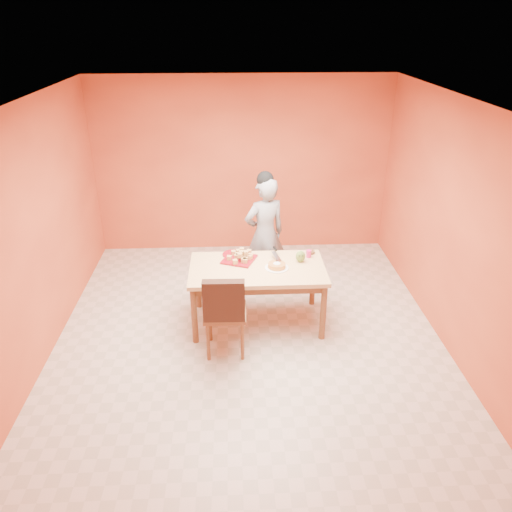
{
  "coord_description": "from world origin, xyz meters",
  "views": [
    {
      "loc": [
        -0.16,
        -4.96,
        3.46
      ],
      "look_at": [
        0.1,
        0.3,
        0.89
      ],
      "focal_mm": 35.0,
      "sensor_mm": 36.0,
      "label": 1
    }
  ],
  "objects_px": {
    "egg_ornament": "(300,256)",
    "checker_tin": "(310,252)",
    "dining_chair": "(225,311)",
    "sponge_cake": "(277,265)",
    "dining_table": "(257,274)",
    "magenta_glass": "(309,254)",
    "person": "(265,234)",
    "pastry_platter": "(239,259)",
    "red_dinner_plate": "(233,254)"
  },
  "relations": [
    {
      "from": "dining_chair",
      "to": "sponge_cake",
      "type": "height_order",
      "value": "dining_chair"
    },
    {
      "from": "person",
      "to": "checker_tin",
      "type": "height_order",
      "value": "person"
    },
    {
      "from": "sponge_cake",
      "to": "magenta_glass",
      "type": "distance_m",
      "value": 0.5
    },
    {
      "from": "sponge_cake",
      "to": "egg_ornament",
      "type": "xyz_separation_m",
      "value": [
        0.3,
        0.15,
        0.04
      ]
    },
    {
      "from": "person",
      "to": "checker_tin",
      "type": "bearing_deg",
      "value": 113.17
    },
    {
      "from": "egg_ornament",
      "to": "checker_tin",
      "type": "relative_size",
      "value": 1.36
    },
    {
      "from": "dining_chair",
      "to": "pastry_platter",
      "type": "bearing_deg",
      "value": 78.72
    },
    {
      "from": "red_dinner_plate",
      "to": "sponge_cake",
      "type": "height_order",
      "value": "sponge_cake"
    },
    {
      "from": "dining_chair",
      "to": "sponge_cake",
      "type": "xyz_separation_m",
      "value": [
        0.61,
        0.54,
        0.27
      ]
    },
    {
      "from": "dining_table",
      "to": "dining_chair",
      "type": "bearing_deg",
      "value": -123.78
    },
    {
      "from": "dining_chair",
      "to": "egg_ornament",
      "type": "height_order",
      "value": "dining_chair"
    },
    {
      "from": "egg_ornament",
      "to": "dining_table",
      "type": "bearing_deg",
      "value": 170.77
    },
    {
      "from": "dining_table",
      "to": "person",
      "type": "bearing_deg",
      "value": 80.8
    },
    {
      "from": "dining_table",
      "to": "sponge_cake",
      "type": "relative_size",
      "value": 7.69
    },
    {
      "from": "dining_chair",
      "to": "sponge_cake",
      "type": "distance_m",
      "value": 0.86
    },
    {
      "from": "pastry_platter",
      "to": "egg_ornament",
      "type": "relative_size",
      "value": 2.46
    },
    {
      "from": "red_dinner_plate",
      "to": "pastry_platter",
      "type": "bearing_deg",
      "value": -63.17
    },
    {
      "from": "red_dinner_plate",
      "to": "dining_chair",
      "type": "bearing_deg",
      "value": -95.95
    },
    {
      "from": "pastry_platter",
      "to": "magenta_glass",
      "type": "height_order",
      "value": "magenta_glass"
    },
    {
      "from": "magenta_glass",
      "to": "checker_tin",
      "type": "bearing_deg",
      "value": 70.83
    },
    {
      "from": "person",
      "to": "red_dinner_plate",
      "type": "distance_m",
      "value": 0.7
    },
    {
      "from": "pastry_platter",
      "to": "egg_ornament",
      "type": "height_order",
      "value": "egg_ornament"
    },
    {
      "from": "dining_table",
      "to": "egg_ornament",
      "type": "height_order",
      "value": "egg_ornament"
    },
    {
      "from": "person",
      "to": "pastry_platter",
      "type": "bearing_deg",
      "value": 41.61
    },
    {
      "from": "egg_ornament",
      "to": "pastry_platter",
      "type": "bearing_deg",
      "value": 151.75
    },
    {
      "from": "red_dinner_plate",
      "to": "sponge_cake",
      "type": "relative_size",
      "value": 1.23
    },
    {
      "from": "pastry_platter",
      "to": "dining_chair",
      "type": "bearing_deg",
      "value": -102.53
    },
    {
      "from": "magenta_glass",
      "to": "pastry_platter",
      "type": "bearing_deg",
      "value": -177.08
    },
    {
      "from": "egg_ornament",
      "to": "person",
      "type": "bearing_deg",
      "value": 94.13
    },
    {
      "from": "magenta_glass",
      "to": "checker_tin",
      "type": "height_order",
      "value": "magenta_glass"
    },
    {
      "from": "pastry_platter",
      "to": "magenta_glass",
      "type": "relative_size",
      "value": 4.0
    },
    {
      "from": "magenta_glass",
      "to": "red_dinner_plate",
      "type": "bearing_deg",
      "value": 173.49
    },
    {
      "from": "egg_ornament",
      "to": "checker_tin",
      "type": "distance_m",
      "value": 0.29
    },
    {
      "from": "person",
      "to": "egg_ornament",
      "type": "xyz_separation_m",
      "value": [
        0.38,
        -0.78,
        0.04
      ]
    },
    {
      "from": "pastry_platter",
      "to": "magenta_glass",
      "type": "distance_m",
      "value": 0.86
    },
    {
      "from": "dining_chair",
      "to": "magenta_glass",
      "type": "xyz_separation_m",
      "value": [
        1.03,
        0.82,
        0.28
      ]
    },
    {
      "from": "red_dinner_plate",
      "to": "checker_tin",
      "type": "height_order",
      "value": "checker_tin"
    },
    {
      "from": "dining_table",
      "to": "red_dinner_plate",
      "type": "distance_m",
      "value": 0.46
    },
    {
      "from": "egg_ornament",
      "to": "magenta_glass",
      "type": "height_order",
      "value": "egg_ornament"
    },
    {
      "from": "dining_chair",
      "to": "egg_ornament",
      "type": "distance_m",
      "value": 1.18
    },
    {
      "from": "person",
      "to": "dining_table",
      "type": "bearing_deg",
      "value": 59.58
    },
    {
      "from": "sponge_cake",
      "to": "magenta_glass",
      "type": "relative_size",
      "value": 2.33
    },
    {
      "from": "egg_ornament",
      "to": "checker_tin",
      "type": "height_order",
      "value": "egg_ornament"
    },
    {
      "from": "dining_table",
      "to": "red_dinner_plate",
      "type": "xyz_separation_m",
      "value": [
        -0.29,
        0.35,
        0.1
      ]
    },
    {
      "from": "dining_chair",
      "to": "person",
      "type": "relative_size",
      "value": 0.64
    },
    {
      "from": "pastry_platter",
      "to": "egg_ornament",
      "type": "xyz_separation_m",
      "value": [
        0.74,
        -0.08,
        0.06
      ]
    },
    {
      "from": "dining_chair",
      "to": "pastry_platter",
      "type": "distance_m",
      "value": 0.83
    },
    {
      "from": "pastry_platter",
      "to": "sponge_cake",
      "type": "bearing_deg",
      "value": -28.33
    },
    {
      "from": "pastry_platter",
      "to": "red_dinner_plate",
      "type": "xyz_separation_m",
      "value": [
        -0.08,
        0.15,
        -0.0
      ]
    },
    {
      "from": "dining_table",
      "to": "egg_ornament",
      "type": "distance_m",
      "value": 0.56
    }
  ]
}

